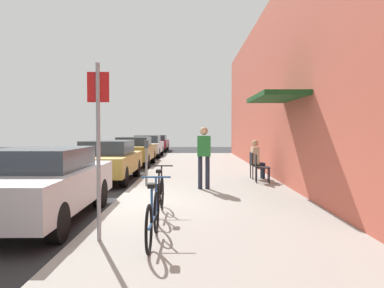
{
  "coord_description": "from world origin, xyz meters",
  "views": [
    {
      "loc": [
        1.77,
        -8.55,
        1.75
      ],
      "look_at": [
        1.8,
        4.5,
        1.26
      ],
      "focal_mm": 35.94,
      "sensor_mm": 36.0,
      "label": 1
    }
  ],
  "objects_px": {
    "parked_car_2": "(133,150)",
    "cafe_chair_1": "(254,164)",
    "parked_car_4": "(156,143)",
    "parked_car_3": "(147,146)",
    "bicycle_0": "(152,218)",
    "parked_car_0": "(40,183)",
    "pedestrian_standing": "(203,153)",
    "street_sign": "(97,137)",
    "seated_patron_1": "(256,158)",
    "bicycle_1": "(159,196)",
    "parked_car_1": "(106,160)",
    "parking_meter": "(145,159)",
    "cafe_chair_0": "(259,166)"
  },
  "relations": [
    {
      "from": "parked_car_2",
      "to": "parked_car_4",
      "type": "distance_m",
      "value": 12.09
    },
    {
      "from": "parked_car_0",
      "to": "pedestrian_standing",
      "type": "height_order",
      "value": "pedestrian_standing"
    },
    {
      "from": "parked_car_1",
      "to": "seated_patron_1",
      "type": "xyz_separation_m",
      "value": [
        5.02,
        -0.28,
        0.1
      ]
    },
    {
      "from": "parked_car_2",
      "to": "parking_meter",
      "type": "distance_m",
      "value": 8.0
    },
    {
      "from": "parked_car_3",
      "to": "cafe_chair_0",
      "type": "height_order",
      "value": "parked_car_3"
    },
    {
      "from": "parked_car_1",
      "to": "bicycle_0",
      "type": "height_order",
      "value": "parked_car_1"
    },
    {
      "from": "parked_car_2",
      "to": "parked_car_3",
      "type": "relative_size",
      "value": 1.0
    },
    {
      "from": "cafe_chair_1",
      "to": "parked_car_0",
      "type": "bearing_deg",
      "value": -132.33
    },
    {
      "from": "parked_car_0",
      "to": "cafe_chair_0",
      "type": "relative_size",
      "value": 5.06
    },
    {
      "from": "parked_car_1",
      "to": "parked_car_0",
      "type": "bearing_deg",
      "value": -90.0
    },
    {
      "from": "pedestrian_standing",
      "to": "seated_patron_1",
      "type": "bearing_deg",
      "value": 50.35
    },
    {
      "from": "parking_meter",
      "to": "pedestrian_standing",
      "type": "height_order",
      "value": "pedestrian_standing"
    },
    {
      "from": "bicycle_1",
      "to": "pedestrian_standing",
      "type": "relative_size",
      "value": 1.01
    },
    {
      "from": "parked_car_3",
      "to": "parked_car_4",
      "type": "xyz_separation_m",
      "value": [
        0.0,
        6.26,
        -0.03
      ]
    },
    {
      "from": "parked_car_2",
      "to": "bicycle_1",
      "type": "xyz_separation_m",
      "value": [
        2.25,
        -11.56,
        -0.25
      ]
    },
    {
      "from": "parked_car_2",
      "to": "pedestrian_standing",
      "type": "distance_m",
      "value": 9.01
    },
    {
      "from": "parked_car_2",
      "to": "street_sign",
      "type": "relative_size",
      "value": 1.69
    },
    {
      "from": "cafe_chair_1",
      "to": "seated_patron_1",
      "type": "height_order",
      "value": "seated_patron_1"
    },
    {
      "from": "parked_car_2",
      "to": "cafe_chair_1",
      "type": "bearing_deg",
      "value": -51.42
    },
    {
      "from": "parked_car_1",
      "to": "seated_patron_1",
      "type": "distance_m",
      "value": 5.03
    },
    {
      "from": "parked_car_3",
      "to": "parked_car_4",
      "type": "relative_size",
      "value": 1.0
    },
    {
      "from": "cafe_chair_0",
      "to": "street_sign",
      "type": "bearing_deg",
      "value": -119.3
    },
    {
      "from": "parked_car_0",
      "to": "street_sign",
      "type": "bearing_deg",
      "value": -47.54
    },
    {
      "from": "street_sign",
      "to": "bicycle_0",
      "type": "xyz_separation_m",
      "value": [
        0.81,
        -0.12,
        -1.16
      ]
    },
    {
      "from": "bicycle_1",
      "to": "pedestrian_standing",
      "type": "distance_m",
      "value": 3.34
    },
    {
      "from": "street_sign",
      "to": "parked_car_3",
      "type": "bearing_deg",
      "value": 94.48
    },
    {
      "from": "parked_car_2",
      "to": "parked_car_1",
      "type": "bearing_deg",
      "value": -90.0
    },
    {
      "from": "parked_car_1",
      "to": "bicycle_0",
      "type": "distance_m",
      "value": 7.84
    },
    {
      "from": "parked_car_3",
      "to": "cafe_chair_0",
      "type": "bearing_deg",
      "value": -69.06
    },
    {
      "from": "parked_car_3",
      "to": "bicycle_0",
      "type": "distance_m",
      "value": 19.38
    },
    {
      "from": "parked_car_3",
      "to": "pedestrian_standing",
      "type": "bearing_deg",
      "value": -77.36
    },
    {
      "from": "parking_meter",
      "to": "seated_patron_1",
      "type": "xyz_separation_m",
      "value": [
        3.47,
        1.64,
        -0.07
      ]
    },
    {
      "from": "parked_car_0",
      "to": "pedestrian_standing",
      "type": "distance_m",
      "value": 4.57
    },
    {
      "from": "parked_car_3",
      "to": "bicycle_0",
      "type": "relative_size",
      "value": 2.57
    },
    {
      "from": "street_sign",
      "to": "cafe_chair_1",
      "type": "bearing_deg",
      "value": 63.97
    },
    {
      "from": "seated_patron_1",
      "to": "parked_car_3",
      "type": "bearing_deg",
      "value": 112.63
    },
    {
      "from": "bicycle_1",
      "to": "cafe_chair_1",
      "type": "height_order",
      "value": "bicycle_1"
    },
    {
      "from": "parked_car_4",
      "to": "street_sign",
      "type": "bearing_deg",
      "value": -86.62
    },
    {
      "from": "parked_car_4",
      "to": "bicycle_1",
      "type": "bearing_deg",
      "value": -84.57
    },
    {
      "from": "bicycle_0",
      "to": "bicycle_1",
      "type": "bearing_deg",
      "value": 91.83
    },
    {
      "from": "parked_car_4",
      "to": "seated_patron_1",
      "type": "height_order",
      "value": "seated_patron_1"
    },
    {
      "from": "parked_car_1",
      "to": "parked_car_2",
      "type": "xyz_separation_m",
      "value": [
        0.0,
        5.93,
        0.01
      ]
    },
    {
      "from": "bicycle_0",
      "to": "parked_car_2",
      "type": "bearing_deg",
      "value": 99.75
    },
    {
      "from": "parked_car_1",
      "to": "parked_car_2",
      "type": "relative_size",
      "value": 1.0
    },
    {
      "from": "parked_car_3",
      "to": "parking_meter",
      "type": "relative_size",
      "value": 3.33
    },
    {
      "from": "seated_patron_1",
      "to": "pedestrian_standing",
      "type": "height_order",
      "value": "pedestrian_standing"
    },
    {
      "from": "street_sign",
      "to": "parked_car_2",
      "type": "bearing_deg",
      "value": 96.44
    },
    {
      "from": "parked_car_0",
      "to": "seated_patron_1",
      "type": "distance_m",
      "value": 7.41
    },
    {
      "from": "parked_car_4",
      "to": "cafe_chair_1",
      "type": "bearing_deg",
      "value": -74.84
    },
    {
      "from": "cafe_chair_1",
      "to": "parked_car_1",
      "type": "bearing_deg",
      "value": 176.75
    }
  ]
}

